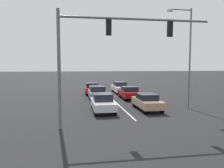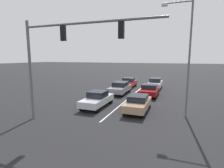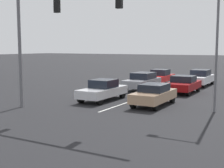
% 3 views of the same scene
% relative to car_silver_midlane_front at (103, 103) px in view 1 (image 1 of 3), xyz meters
% --- Properties ---
extents(ground_plane, '(240.00, 240.00, 0.00)m').
position_rel_car_silver_midlane_front_xyz_m(ground_plane, '(-1.86, -9.42, -0.73)').
color(ground_plane, black).
extents(lane_stripe_left_divider, '(0.12, 18.99, 0.01)m').
position_rel_car_silver_midlane_front_xyz_m(lane_stripe_left_divider, '(-1.86, -5.93, -0.73)').
color(lane_stripe_left_divider, silver).
rests_on(lane_stripe_left_divider, ground_plane).
extents(car_silver_midlane_front, '(1.73, 4.30, 1.47)m').
position_rel_car_silver_midlane_front_xyz_m(car_silver_midlane_front, '(0.00, 0.00, 0.00)').
color(car_silver_midlane_front, silver).
rests_on(car_silver_midlane_front, ground_plane).
extents(car_tan_leftlane_front, '(1.72, 4.10, 1.39)m').
position_rel_car_silver_midlane_front_xyz_m(car_tan_leftlane_front, '(-3.82, 0.04, -0.01)').
color(car_tan_leftlane_front, tan).
rests_on(car_tan_leftlane_front, ground_plane).
extents(car_gray_midlane_second, '(1.86, 4.36, 1.50)m').
position_rel_car_silver_midlane_front_xyz_m(car_gray_midlane_second, '(-0.18, -6.35, 0.05)').
color(car_gray_midlane_second, gray).
rests_on(car_gray_midlane_second, ground_plane).
extents(car_maroon_leftlane_second, '(1.94, 4.03, 1.42)m').
position_rel_car_silver_midlane_front_xyz_m(car_maroon_leftlane_second, '(-3.85, -6.24, -0.01)').
color(car_maroon_leftlane_second, maroon).
rests_on(car_maroon_leftlane_second, ground_plane).
extents(car_red_midlane_third, '(1.80, 4.09, 1.47)m').
position_rel_car_silver_midlane_front_xyz_m(car_red_midlane_third, '(0.06, -11.31, -0.00)').
color(car_red_midlane_third, red).
rests_on(car_red_midlane_third, ground_plane).
extents(car_white_leftlane_third, '(1.74, 4.63, 1.56)m').
position_rel_car_silver_midlane_front_xyz_m(car_white_leftlane_third, '(-3.87, -11.78, 0.05)').
color(car_white_leftlane_third, silver).
rests_on(car_white_leftlane_third, ground_plane).
extents(traffic_signal_gantry, '(9.53, 0.37, 7.08)m').
position_rel_car_silver_midlane_front_xyz_m(traffic_signal_gantry, '(0.43, 4.56, 4.40)').
color(traffic_signal_gantry, slate).
rests_on(traffic_signal_gantry, ground_plane).
extents(street_lamp_left_shoulder, '(2.21, 0.24, 8.64)m').
position_rel_car_silver_midlane_front_xyz_m(street_lamp_left_shoulder, '(-7.36, 0.15, 4.25)').
color(street_lamp_left_shoulder, slate).
rests_on(street_lamp_left_shoulder, ground_plane).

